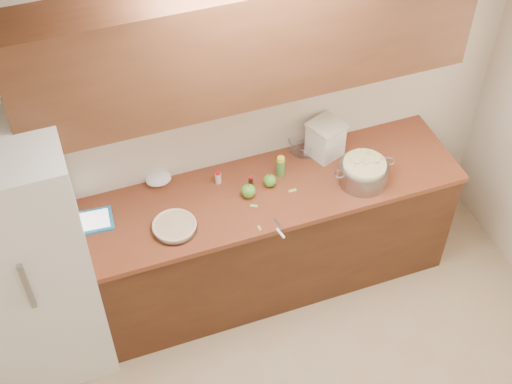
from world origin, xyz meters
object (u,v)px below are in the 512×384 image
object	(u,v)px
colander	(363,172)
tablet	(92,221)
pie	(174,226)
flour_canister	(325,139)

from	to	relation	value
colander	tablet	world-z (taller)	colander
pie	flour_canister	world-z (taller)	flour_canister
pie	colander	size ratio (longest dim) A/B	0.66
flour_canister	tablet	size ratio (longest dim) A/B	0.98
pie	flour_canister	distance (m)	1.15
colander	tablet	xyz separation A→B (m)	(-1.69, 0.23, -0.07)
colander	flour_canister	distance (m)	0.35
flour_canister	tablet	bearing A→B (deg)	-176.88
colander	pie	bearing A→B (deg)	179.42
pie	tablet	distance (m)	0.51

